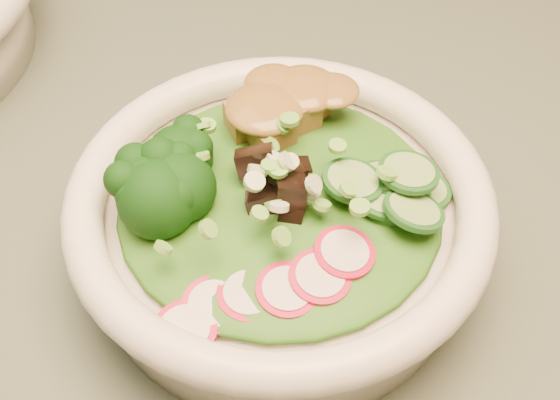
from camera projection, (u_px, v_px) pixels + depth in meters
name	position (u px, v px, depth m)	size (l,w,h in m)	color
dining_table	(46.00, 324.00, 0.56)	(1.20, 0.80, 0.75)	black
salad_bowl	(280.00, 222.00, 0.43)	(0.23, 0.23, 0.06)	white
lettuce_bed	(280.00, 199.00, 0.41)	(0.17, 0.17, 0.02)	#1C5812
broccoli_florets	(177.00, 184.00, 0.40)	(0.07, 0.06, 0.04)	black
radish_slices	(283.00, 284.00, 0.37)	(0.09, 0.03, 0.02)	#B70E33
cucumber_slices	(387.00, 190.00, 0.41)	(0.06, 0.06, 0.03)	#7EA45B
mushroom_heap	(280.00, 170.00, 0.41)	(0.06, 0.06, 0.03)	black
tofu_cubes	(284.00, 117.00, 0.44)	(0.08, 0.05, 0.03)	brown
peanut_sauce	(284.00, 102.00, 0.43)	(0.06, 0.05, 0.01)	brown
scallion_garnish	(280.00, 173.00, 0.40)	(0.16, 0.16, 0.02)	#6DB740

